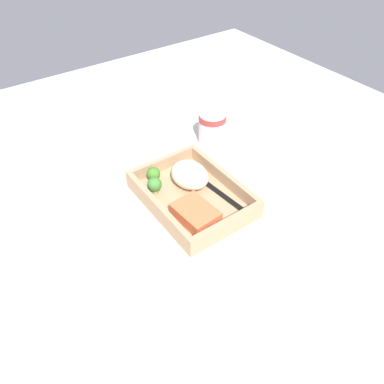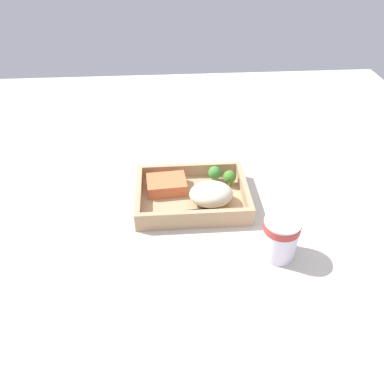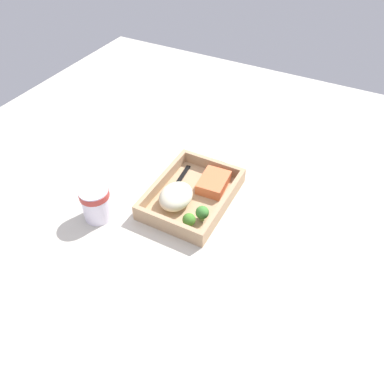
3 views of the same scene
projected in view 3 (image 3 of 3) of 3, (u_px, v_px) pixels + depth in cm
name	position (u px, v px, depth cm)	size (l,w,h in cm)	color
ground_plane	(192.00, 202.00, 97.42)	(160.00, 160.00, 2.00)	beige
takeout_tray	(192.00, 198.00, 96.32)	(25.61, 18.89, 1.20)	tan
tray_rim	(192.00, 192.00, 94.79)	(25.61, 18.89, 3.22)	tan
salmon_fillet	(214.00, 183.00, 97.50)	(9.16, 6.75, 2.93)	#E26D40
mashed_potatoes	(176.00, 196.00, 92.29)	(9.88, 7.84, 5.00)	beige
broccoli_floret_1	(202.00, 213.00, 88.46)	(3.23, 3.23, 4.12)	#80A75B
broccoli_floret_2	(189.00, 220.00, 86.98)	(3.13, 3.13, 3.92)	#89A562
fork	(175.00, 186.00, 98.28)	(15.88, 3.08, 0.44)	black
paper_cup	(96.00, 202.00, 89.19)	(7.17, 7.17, 8.83)	white
receipt_slip	(223.00, 150.00, 111.53)	(8.57, 11.98, 0.24)	white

